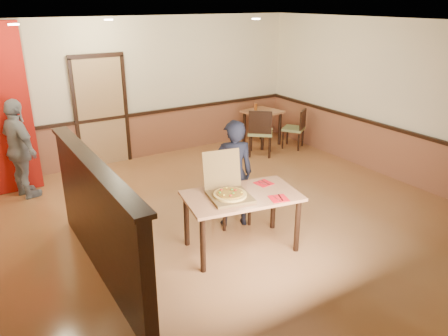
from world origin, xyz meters
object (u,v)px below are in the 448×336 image
object	(u,v)px
side_chair_right	(296,127)
passerby	(20,149)
side_table	(262,119)
diner	(233,174)
side_chair_left	(260,131)
pizza_box	(229,192)
diner_chair	(229,187)
main_table	(242,202)
condiment	(256,107)

from	to	relation	value
side_chair_right	passerby	size ratio (longest dim) A/B	0.53
side_table	diner	xyz separation A→B (m)	(-2.61, -2.83, 0.19)
side_chair_left	pizza_box	size ratio (longest dim) A/B	1.48
diner_chair	side_chair_right	size ratio (longest dim) A/B	1.14
main_table	side_table	size ratio (longest dim) A/B	1.87
main_table	diner_chair	distance (m)	0.82
side_chair_left	condiment	bearing A→B (deg)	-78.98
diner_chair	pizza_box	size ratio (longest dim) A/B	1.46
side_table	pizza_box	world-z (taller)	pizza_box
side_chair_right	pizza_box	size ratio (longest dim) A/B	1.28
diner_chair	side_chair_left	xyz separation A→B (m)	(2.09, 2.07, 0.01)
side_chair_left	side_chair_right	xyz separation A→B (m)	(0.98, 0.00, -0.07)
condiment	side_chair_left	bearing A→B (deg)	-118.43
main_table	condiment	size ratio (longest dim) A/B	9.99
diner_chair	passerby	size ratio (longest dim) A/B	0.60
side_chair_left	diner_chair	bearing A→B (deg)	84.17
passerby	diner	bearing A→B (deg)	-155.41
main_table	condiment	xyz separation A→B (m)	(2.77, 3.54, 0.19)
side_chair_right	side_table	bearing A→B (deg)	-85.62
diner	side_table	bearing A→B (deg)	-112.77
side_chair_right	side_chair_left	bearing A→B (deg)	-34.28
side_chair_right	condiment	world-z (taller)	condiment
diner_chair	side_chair_right	world-z (taller)	diner_chair
main_table	passerby	distance (m)	3.88
side_chair_right	side_table	xyz separation A→B (m)	(-0.49, 0.60, 0.12)
side_table	diner	distance (m)	3.86
diner	diner_chair	bearing A→B (deg)	-78.68
diner_chair	side_chair_right	xyz separation A→B (m)	(3.08, 2.08, -0.06)
diner	pizza_box	bearing A→B (deg)	72.20
diner_chair	side_chair_left	bearing A→B (deg)	51.42
diner_chair	side_chair_left	world-z (taller)	side_chair_left
side_chair_right	pizza_box	xyz separation A→B (m)	(-3.54, -2.79, 0.37)
passerby	condiment	xyz separation A→B (m)	(4.90, 0.30, 0.03)
main_table	passerby	size ratio (longest dim) A/B	0.95
side_table	diner_chair	bearing A→B (deg)	-134.03
passerby	condiment	world-z (taller)	passerby
side_chair_right	diner	world-z (taller)	diner
passerby	pizza_box	world-z (taller)	passerby
side_chair_right	main_table	bearing A→B (deg)	5.57
passerby	diner_chair	bearing A→B (deg)	-153.45
side_table	passerby	distance (m)	5.02
side_chair_right	passerby	xyz separation A→B (m)	(-5.49, 0.41, 0.35)
diner_chair	diner	world-z (taller)	diner
main_table	side_chair_left	size ratio (longest dim) A/B	1.57
main_table	pizza_box	world-z (taller)	pizza_box
side_chair_left	condiment	size ratio (longest dim) A/B	6.34
side_table	diner	world-z (taller)	diner
diner	passerby	bearing A→B (deg)	-27.82
main_table	side_chair_right	distance (m)	4.40
main_table	diner_chair	world-z (taller)	diner_chair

